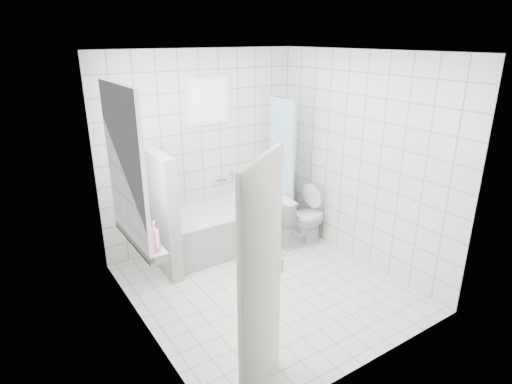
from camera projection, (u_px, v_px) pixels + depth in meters
ground at (266, 287)px, 4.95m from camera, size 3.00×3.00×0.00m
ceiling at (268, 51)px, 4.05m from camera, size 3.00×3.00×0.00m
wall_back at (202, 151)px, 5.67m from camera, size 2.80×0.02×2.60m
wall_front at (377, 232)px, 3.33m from camera, size 2.80×0.02×2.60m
wall_left at (137, 209)px, 3.77m from camera, size 0.02×3.00×2.60m
wall_right at (361, 161)px, 5.23m from camera, size 0.02×3.00×2.60m
window_left at (128, 168)px, 3.93m from camera, size 0.01×0.90×1.40m
window_back at (209, 101)px, 5.47m from camera, size 0.50×0.01×0.50m
window_sill at (140, 239)px, 4.21m from camera, size 0.18×1.02×0.08m
door at (262, 287)px, 3.15m from camera, size 0.68×0.49×2.00m
bathtub at (226, 228)px, 5.79m from camera, size 1.72×0.77×0.58m
partition_wall at (161, 212)px, 5.12m from camera, size 0.15×0.85×1.50m
tiled_ledge at (283, 205)px, 6.60m from camera, size 0.40×0.24×0.55m
toilet at (301, 219)px, 5.87m from camera, size 0.75×0.46×0.74m
curtain_rod at (277, 96)px, 5.60m from camera, size 0.02×0.80×0.02m
shower_curtain at (281, 164)px, 5.81m from camera, size 0.14×0.48×1.78m
tub_faucet at (219, 181)px, 5.92m from camera, size 0.18×0.06×0.06m
sill_bottles at (144, 229)px, 4.07m from camera, size 0.15×0.82×0.28m
ledge_bottles at (286, 182)px, 6.44m from camera, size 0.20×0.19×0.28m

